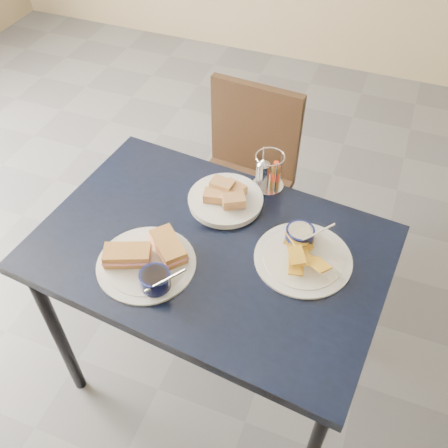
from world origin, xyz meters
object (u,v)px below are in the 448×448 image
(sandwich_plate, at_px, (149,261))
(plantain_plate, at_px, (302,251))
(chair_far, at_px, (244,169))
(bread_basket, at_px, (226,198))
(condiment_caddy, at_px, (268,173))
(dining_table, at_px, (211,260))

(sandwich_plate, distance_m, plantain_plate, 0.47)
(sandwich_plate, height_order, plantain_plate, same)
(chair_far, height_order, bread_basket, chair_far)
(sandwich_plate, relative_size, condiment_caddy, 2.32)
(dining_table, distance_m, plantain_plate, 0.30)
(sandwich_plate, bearing_deg, condiment_caddy, 64.89)
(sandwich_plate, distance_m, condiment_caddy, 0.53)
(chair_far, bearing_deg, dining_table, -80.14)
(bread_basket, xyz_separation_m, condiment_caddy, (0.10, 0.14, 0.03))
(chair_far, bearing_deg, plantain_plate, -57.11)
(chair_far, xyz_separation_m, condiment_caddy, (0.20, -0.34, 0.31))
(sandwich_plate, xyz_separation_m, plantain_plate, (0.42, 0.21, -0.01))
(condiment_caddy, bearing_deg, dining_table, -103.44)
(plantain_plate, bearing_deg, dining_table, -166.61)
(chair_far, relative_size, sandwich_plate, 2.73)
(bread_basket, bearing_deg, dining_table, -83.17)
(chair_far, relative_size, bread_basket, 3.43)
(chair_far, relative_size, plantain_plate, 2.86)
(sandwich_plate, xyz_separation_m, bread_basket, (0.12, 0.34, -0.00))
(bread_basket, height_order, condiment_caddy, condiment_caddy)
(chair_far, distance_m, condiment_caddy, 0.50)
(chair_far, bearing_deg, bread_basket, -78.92)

